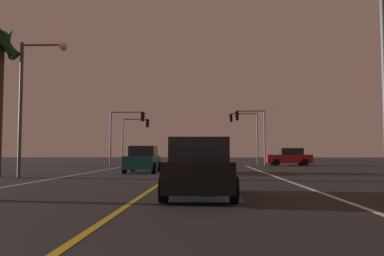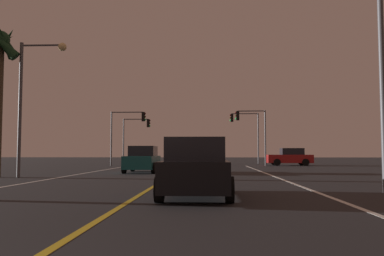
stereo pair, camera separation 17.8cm
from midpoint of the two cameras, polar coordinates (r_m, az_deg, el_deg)
The scene contains 13 objects.
lane_edge_right at distance 16.84m, azimuth 14.52°, elevation -7.82°, with size 0.16×42.55×0.01m, color silver.
lane_edge_left at distance 18.14m, azimuth -22.87°, elevation -7.34°, with size 0.16×42.55×0.01m, color silver.
lane_center_divider at distance 16.58m, azimuth -4.90°, elevation -7.99°, with size 0.16×42.55×0.01m, color gold.
car_oncoming at distance 25.54m, azimuth -7.32°, elevation -4.57°, with size 2.02×4.30×1.70m.
car_lead_same_lane at distance 11.43m, azimuth 0.68°, elevation -5.91°, with size 2.02×4.30×1.70m.
car_crossing_side at distance 39.72m, azimuth 13.79°, elevation -4.12°, with size 4.30×2.02×1.70m.
traffic_light_near_right at distance 38.50m, azimuth 8.29°, elevation 0.48°, with size 2.96×0.36×5.35m.
traffic_light_near_left at distance 39.08m, azimuth -9.46°, elevation 0.41°, with size 3.48×0.36×5.29m.
traffic_light_far_right at distance 43.96m, azimuth 7.41°, elevation 0.24°, with size 3.21×0.36×5.63m.
traffic_light_far_left at distance 44.49m, azimuth -8.25°, elevation -0.31°, with size 3.10×0.36×5.06m.
street_lamp_right_near at distance 14.66m, azimuth 24.32°, elevation 13.40°, with size 1.82×0.44×8.81m.
street_lamp_left_mid at distance 22.27m, azimuth -22.30°, elevation 5.24°, with size 2.50×0.44×7.08m.
palm_tree_left_mid at distance 23.20m, azimuth -26.19°, elevation 9.52°, with size 2.14×2.05×8.09m.
Camera 1 is at (1.94, -1.13, 1.29)m, focal length 36.79 mm.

